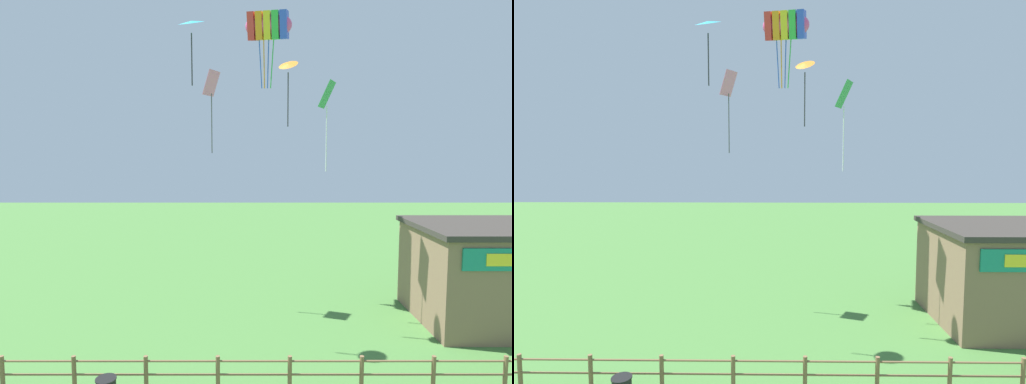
# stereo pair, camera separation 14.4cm
# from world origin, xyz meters

# --- Properties ---
(wooden_fence) EXTENTS (21.24, 0.14, 1.14)m
(wooden_fence) POSITION_xyz_m (-0.00, 6.79, 0.65)
(wooden_fence) COLOR brown
(wooden_fence) RESTS_ON ground_plane
(seaside_building) EXTENTS (7.60, 5.63, 4.52)m
(seaside_building) POSITION_xyz_m (11.26, 12.36, 2.28)
(seaside_building) COLOR #84664C
(seaside_building) RESTS_ON ground_plane
(kite_rainbow_parafoil) EXTENTS (2.70, 2.05, 4.05)m
(kite_rainbow_parafoil) POSITION_xyz_m (0.72, 15.77, 14.37)
(kite_rainbow_parafoil) COLOR #E54C8C
(kite_orange_delta) EXTENTS (1.08, 1.04, 2.88)m
(kite_orange_delta) POSITION_xyz_m (1.44, 11.71, 11.34)
(kite_orange_delta) COLOR orange
(kite_green_diamond) EXTENTS (0.93, 1.10, 4.11)m
(kite_green_diamond) POSITION_xyz_m (3.32, 12.91, 9.96)
(kite_green_diamond) COLOR green
(kite_cyan_delta) EXTENTS (1.31, 1.28, 2.68)m
(kite_cyan_delta) POSITION_xyz_m (-2.47, 10.55, 12.79)
(kite_cyan_delta) COLOR #2DB2C6
(kite_pink_diamond) EXTENTS (0.85, 1.01, 4.00)m
(kite_pink_diamond) POSITION_xyz_m (-2.12, 14.27, 10.71)
(kite_pink_diamond) COLOR pink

